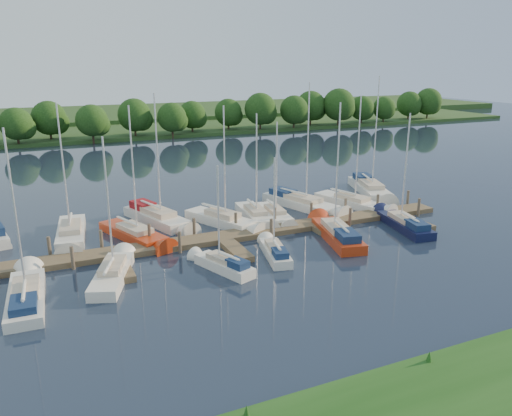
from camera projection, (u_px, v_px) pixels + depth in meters
name	position (u px, v px, depth m)	size (l,w,h in m)	color
ground	(266.00, 280.00, 31.09)	(260.00, 260.00, 0.00)	#171F2E
dock	(224.00, 240.00, 37.44)	(40.00, 6.00, 0.40)	#4F3D2C
mooring_pilings	(219.00, 231.00, 38.31)	(38.24, 2.84, 2.00)	#473D33
far_shore	(101.00, 130.00, 96.67)	(180.00, 30.00, 0.60)	#254018
distant_hill	(87.00, 115.00, 118.44)	(220.00, 40.00, 1.40)	#305424
treeline	(115.00, 117.00, 84.53)	(144.13, 8.96, 8.31)	#38281C
sailboat_n_2	(71.00, 235.00, 38.41)	(2.79, 8.45, 10.67)	silver
sailboat_n_3	(136.00, 236.00, 38.22)	(4.30, 8.22, 10.51)	#B02E10
sailboat_n_4	(158.00, 219.00, 42.00)	(4.37, 8.70, 11.22)	silver
sailboat_n_5	(223.00, 222.00, 41.52)	(4.59, 7.74, 10.28)	silver
sailboat_n_6	(256.00, 216.00, 42.98)	(2.36, 7.42, 9.44)	silver
sailboat_n_7	(275.00, 215.00, 43.25)	(2.26, 6.83, 8.70)	silver
sailboat_n_8	(302.00, 204.00, 46.45)	(4.55, 9.36, 11.84)	silver
sailboat_n_9	(353.00, 203.00, 46.91)	(4.00, 8.37, 10.58)	silver
sailboat_n_10	(370.00, 190.00, 51.55)	(4.73, 9.63, 12.25)	silver
sailboat_s_0	(26.00, 296.00, 28.40)	(2.19, 8.06, 10.12)	silver
sailboat_s_1	(113.00, 274.00, 31.32)	(3.71, 7.14, 9.30)	silver
sailboat_s_2	(223.00, 266.00, 32.52)	(2.86, 5.47, 7.29)	silver
sailboat_s_3	(275.00, 252.00, 34.78)	(2.32, 5.61, 7.27)	silver
sailboat_s_4	(336.00, 234.00, 38.31)	(3.54, 8.41, 10.71)	#B02E10
sailboat_s_5	(403.00, 224.00, 40.75)	(2.90, 7.60, 9.64)	#101436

